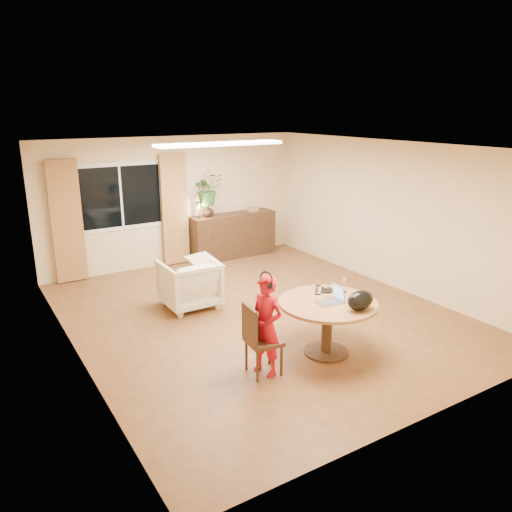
{
  "coord_description": "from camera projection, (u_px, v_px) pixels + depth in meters",
  "views": [
    {
      "loc": [
        -3.88,
        -6.18,
        3.14
      ],
      "look_at": [
        -0.18,
        -0.2,
        1.04
      ],
      "focal_mm": 35.0,
      "sensor_mm": 36.0,
      "label": 1
    }
  ],
  "objects": [
    {
      "name": "laptop",
      "position": [
        329.0,
        295.0,
        6.37
      ],
      "size": [
        0.35,
        0.24,
        0.23
      ],
      "primitive_type": null,
      "rotation": [
        0.0,
        0.0,
        -0.03
      ],
      "color": "#B7B7BC",
      "rests_on": "dining_table"
    },
    {
      "name": "vase",
      "position": [
        208.0,
        211.0,
        10.35
      ],
      "size": [
        0.28,
        0.28,
        0.25
      ],
      "primitive_type": "imported",
      "rotation": [
        0.0,
        0.0,
        0.21
      ],
      "color": "black",
      "rests_on": "sideboard"
    },
    {
      "name": "wall_back",
      "position": [
        175.0,
        201.0,
        10.16
      ],
      "size": [
        5.5,
        0.0,
        5.5
      ],
      "primitive_type": "plane",
      "rotation": [
        1.57,
        0.0,
        0.0
      ],
      "color": "#CDB885",
      "rests_on": "floor"
    },
    {
      "name": "wall_left",
      "position": [
        70.0,
        263.0,
        6.13
      ],
      "size": [
        0.0,
        6.5,
        6.5
      ],
      "primitive_type": "plane",
      "rotation": [
        1.57,
        0.0,
        1.57
      ],
      "color": "#CDB885",
      "rests_on": "floor"
    },
    {
      "name": "bouquet",
      "position": [
        208.0,
        189.0,
        10.22
      ],
      "size": [
        0.62,
        0.55,
        0.66
      ],
      "primitive_type": "imported",
      "rotation": [
        0.0,
        0.0,
        0.06
      ],
      "color": "#235D25",
      "rests_on": "vase"
    },
    {
      "name": "window",
      "position": [
        121.0,
        197.0,
        9.53
      ],
      "size": [
        1.7,
        0.03,
        1.3
      ],
      "color": "white",
      "rests_on": "wall_back"
    },
    {
      "name": "dining_table",
      "position": [
        328.0,
        313.0,
        6.48
      ],
      "size": [
        1.28,
        1.28,
        0.73
      ],
      "color": "brown",
      "rests_on": "floor"
    },
    {
      "name": "dining_chair",
      "position": [
        264.0,
        339.0,
        6.02
      ],
      "size": [
        0.48,
        0.44,
        0.91
      ],
      "primitive_type": null,
      "rotation": [
        0.0,
        0.0,
        -0.11
      ],
      "color": "black",
      "rests_on": "floor"
    },
    {
      "name": "floor",
      "position": [
        259.0,
        314.0,
        7.89
      ],
      "size": [
        6.5,
        6.5,
        0.0
      ],
      "primitive_type": "plane",
      "color": "brown",
      "rests_on": "ground"
    },
    {
      "name": "ceiling_panel",
      "position": [
        220.0,
        144.0,
        8.13
      ],
      "size": [
        2.2,
        0.35,
        0.05
      ],
      "primitive_type": "cube",
      "color": "white",
      "rests_on": "ceiling"
    },
    {
      "name": "sideboard",
      "position": [
        233.0,
        235.0,
        10.82
      ],
      "size": [
        1.9,
        0.46,
        0.95
      ],
      "primitive_type": "cube",
      "color": "black",
      "rests_on": "floor"
    },
    {
      "name": "desk_lamp",
      "position": [
        199.0,
        210.0,
        10.18
      ],
      "size": [
        0.17,
        0.17,
        0.35
      ],
      "primitive_type": null,
      "rotation": [
        0.0,
        0.0,
        -0.23
      ],
      "color": "black",
      "rests_on": "sideboard"
    },
    {
      "name": "wine_glass",
      "position": [
        344.0,
        285.0,
        6.75
      ],
      "size": [
        0.07,
        0.07,
        0.2
      ],
      "primitive_type": null,
      "rotation": [
        0.0,
        0.0,
        0.05
      ],
      "color": "white",
      "rests_on": "dining_table"
    },
    {
      "name": "book_stack",
      "position": [
        253.0,
        209.0,
        10.92
      ],
      "size": [
        0.25,
        0.21,
        0.09
      ],
      "primitive_type": null,
      "rotation": [
        0.0,
        0.0,
        -0.23
      ],
      "color": "brown",
      "rests_on": "sideboard"
    },
    {
      "name": "child",
      "position": [
        266.0,
        326.0,
        5.98
      ],
      "size": [
        0.53,
        0.44,
        1.25
      ],
      "primitive_type": "imported",
      "rotation": [
        0.0,
        0.0,
        -1.23
      ],
      "color": "red",
      "rests_on": "floor"
    },
    {
      "name": "pot_lid",
      "position": [
        326.0,
        289.0,
        6.82
      ],
      "size": [
        0.24,
        0.24,
        0.04
      ],
      "primitive_type": null,
      "rotation": [
        0.0,
        0.0,
        -0.1
      ],
      "color": "white",
      "rests_on": "dining_table"
    },
    {
      "name": "curtain_left",
      "position": [
        67.0,
        222.0,
        9.05
      ],
      "size": [
        0.55,
        0.08,
        2.25
      ],
      "primitive_type": "cube",
      "color": "brown",
      "rests_on": "wall_back"
    },
    {
      "name": "armchair",
      "position": [
        189.0,
        283.0,
        8.1
      ],
      "size": [
        0.84,
        0.87,
        0.79
      ],
      "primitive_type": "imported",
      "rotation": [
        0.0,
        0.0,
        3.14
      ],
      "color": "beige",
      "rests_on": "floor"
    },
    {
      "name": "tumbler",
      "position": [
        318.0,
        290.0,
        6.68
      ],
      "size": [
        0.08,
        0.08,
        0.12
      ],
      "primitive_type": null,
      "rotation": [
        0.0,
        0.0,
        0.01
      ],
      "color": "white",
      "rests_on": "dining_table"
    },
    {
      "name": "wall_right",
      "position": [
        390.0,
        215.0,
        8.9
      ],
      "size": [
        0.0,
        6.5,
        6.5
      ],
      "primitive_type": "plane",
      "rotation": [
        1.57,
        0.0,
        -1.57
      ],
      "color": "#CDB885",
      "rests_on": "floor"
    },
    {
      "name": "ceiling",
      "position": [
        259.0,
        147.0,
        7.14
      ],
      "size": [
        6.5,
        6.5,
        0.0
      ],
      "primitive_type": "plane",
      "rotation": [
        3.14,
        0.0,
        0.0
      ],
      "color": "white",
      "rests_on": "wall_back"
    },
    {
      "name": "curtain_right",
      "position": [
        175.0,
        210.0,
        10.1
      ],
      "size": [
        0.55,
        0.08,
        2.25
      ],
      "primitive_type": "cube",
      "color": "brown",
      "rests_on": "wall_back"
    },
    {
      "name": "throw",
      "position": [
        204.0,
        257.0,
        8.08
      ],
      "size": [
        0.55,
        0.63,
        0.03
      ],
      "primitive_type": null,
      "rotation": [
        0.0,
        0.0,
        0.21
      ],
      "color": "beige",
      "rests_on": "armchair"
    },
    {
      "name": "handbag",
      "position": [
        360.0,
        300.0,
        6.14
      ],
      "size": [
        0.4,
        0.26,
        0.25
      ],
      "primitive_type": null,
      "rotation": [
        0.0,
        0.0,
        0.12
      ],
      "color": "black",
      "rests_on": "dining_table"
    }
  ]
}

